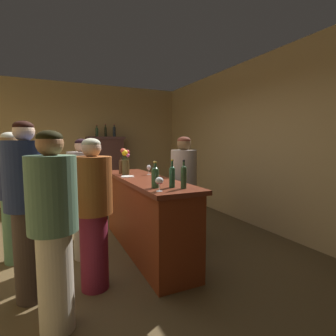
{
  "coord_description": "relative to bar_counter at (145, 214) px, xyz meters",
  "views": [
    {
      "loc": [
        -0.66,
        -3.36,
        1.49
      ],
      "look_at": [
        0.83,
        -0.16,
        1.13
      ],
      "focal_mm": 27.66,
      "sensor_mm": 36.0,
      "label": 1
    }
  ],
  "objects": [
    {
      "name": "bartender",
      "position": [
        0.66,
        0.11,
        0.35
      ],
      "size": [
        0.39,
        0.39,
        1.57
      ],
      "rotation": [
        0.0,
        0.0,
        2.94
      ],
      "color": "#4E6F4E",
      "rests_on": "ground"
    },
    {
      "name": "patron_tall",
      "position": [
        -1.16,
        -1.16,
        0.35
      ],
      "size": [
        0.37,
        0.37,
        1.57
      ],
      "rotation": [
        0.0,
        0.0,
        1.13
      ],
      "color": "#B9AB95",
      "rests_on": "ground"
    },
    {
      "name": "patron_in_grey",
      "position": [
        -1.58,
        0.34,
        0.37
      ],
      "size": [
        0.36,
        0.36,
        1.61
      ],
      "rotation": [
        0.0,
        0.0,
        -0.22
      ],
      "color": "#486E51",
      "rests_on": "ground"
    },
    {
      "name": "wall_back",
      "position": [
        -0.51,
        3.63,
        0.96
      ],
      "size": [
        5.41,
        0.12,
        2.94
      ],
      "primitive_type": "cube",
      "color": "tan",
      "rests_on": "ground"
    },
    {
      "name": "display_bottle_midleft",
      "position": [
        0.16,
        3.3,
        1.25
      ],
      "size": [
        0.06,
        0.06,
        0.31
      ],
      "color": "black",
      "rests_on": "display_cabinet"
    },
    {
      "name": "patron_redhead",
      "position": [
        -1.36,
        -0.61,
        0.41
      ],
      "size": [
        0.39,
        0.39,
        1.68
      ],
      "rotation": [
        0.0,
        0.0,
        0.72
      ],
      "color": "#352924",
      "rests_on": "ground"
    },
    {
      "name": "display_bottle_left",
      "position": [
        -0.05,
        3.3,
        1.24
      ],
      "size": [
        0.07,
        0.07,
        0.29
      ],
      "color": "#29462C",
      "rests_on": "display_cabinet"
    },
    {
      "name": "flower_arrangement",
      "position": [
        -0.14,
        0.43,
        0.71
      ],
      "size": [
        0.14,
        0.13,
        0.39
      ],
      "color": "#43371B",
      "rests_on": "bar_counter"
    },
    {
      "name": "display_bottle_center",
      "position": [
        0.38,
        3.3,
        1.26
      ],
      "size": [
        0.07,
        0.07,
        0.31
      ],
      "color": "#202732",
      "rests_on": "display_cabinet"
    },
    {
      "name": "patron_in_navy",
      "position": [
        -0.79,
        -0.68,
        0.32
      ],
      "size": [
        0.38,
        0.38,
        1.53
      ],
      "rotation": [
        0.0,
        0.0,
        0.95
      ],
      "color": "maroon",
      "rests_on": "ground"
    },
    {
      "name": "bar_counter",
      "position": [
        0.0,
        0.0,
        0.0
      ],
      "size": [
        0.6,
        2.32,
        1.01
      ],
      "color": "maroon",
      "rests_on": "ground"
    },
    {
      "name": "display_cabinet",
      "position": [
        0.15,
        3.3,
        0.34
      ],
      "size": [
        0.91,
        0.47,
        1.62
      ],
      "color": "#4E2E2A",
      "rests_on": "ground"
    },
    {
      "name": "wine_bottle_rose",
      "position": [
        -0.17,
        0.59,
        0.62
      ],
      "size": [
        0.06,
        0.06,
        0.27
      ],
      "color": "#472B17",
      "rests_on": "bar_counter"
    },
    {
      "name": "wine_bottle_merlot",
      "position": [
        -0.16,
        -0.78,
        0.62
      ],
      "size": [
        0.08,
        0.08,
        0.28
      ],
      "color": "#2F5330",
      "rests_on": "bar_counter"
    },
    {
      "name": "wine_bottle_pinot",
      "position": [
        0.1,
        -0.93,
        0.63
      ],
      "size": [
        0.06,
        0.06,
        0.3
      ],
      "color": "#2B4A2C",
      "rests_on": "bar_counter"
    },
    {
      "name": "wall_right",
      "position": [
        2.19,
        0.09,
        0.96
      ],
      "size": [
        0.12,
        7.07,
        2.94
      ],
      "primitive_type": "cube",
      "color": "tan",
      "rests_on": "ground"
    },
    {
      "name": "floor",
      "position": [
        -0.51,
        0.09,
        -0.51
      ],
      "size": [
        9.04,
        9.04,
        0.0
      ],
      "primitive_type": "plane",
      "color": "#4C3B22",
      "rests_on": "ground"
    },
    {
      "name": "wine_glass_mid",
      "position": [
        -0.2,
        -0.98,
        0.6
      ],
      "size": [
        0.08,
        0.08,
        0.14
      ],
      "color": "white",
      "rests_on": "bar_counter"
    },
    {
      "name": "cheese_plate",
      "position": [
        -0.18,
        0.19,
        0.5
      ],
      "size": [
        0.18,
        0.18,
        0.01
      ],
      "primitive_type": "cylinder",
      "color": "white",
      "rests_on": "bar_counter"
    },
    {
      "name": "wine_glass_front",
      "position": [
        0.17,
        0.29,
        0.6
      ],
      "size": [
        0.06,
        0.06,
        0.15
      ],
      "color": "white",
      "rests_on": "bar_counter"
    },
    {
      "name": "wine_bottle_syrah",
      "position": [
        0.01,
        -0.82,
        0.63
      ],
      "size": [
        0.06,
        0.06,
        0.3
      ],
      "color": "#245034",
      "rests_on": "bar_counter"
    },
    {
      "name": "patron_by_cabinet",
      "position": [
        -0.79,
        0.1,
        0.32
      ],
      "size": [
        0.37,
        0.37,
        1.53
      ],
      "rotation": [
        0.0,
        0.0,
        0.04
      ],
      "color": "gray",
      "rests_on": "ground"
    }
  ]
}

